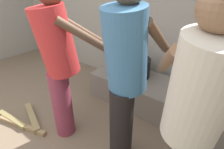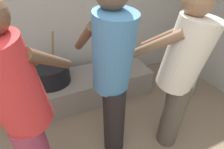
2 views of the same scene
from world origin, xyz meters
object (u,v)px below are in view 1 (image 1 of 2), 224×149
Objects in this scene: cook_in_red_shirt at (59,59)px; cook_in_blue_shirt at (125,73)px; cook_in_cream_shirt at (193,120)px; cooking_pot_main at (133,67)px.

cook_in_blue_shirt is (0.65, 0.11, 0.03)m from cook_in_red_shirt.
cook_in_red_shirt is 1.01× the size of cook_in_cream_shirt.
cook_in_blue_shirt is 1.04× the size of cook_in_cream_shirt.
cook_in_blue_shirt reaches higher than cook_in_red_shirt.
cook_in_blue_shirt is (0.45, -0.88, 0.42)m from cooking_pot_main.
cooking_pot_main is 0.45× the size of cook_in_red_shirt.
cook_in_red_shirt reaches higher than cooking_pot_main.
cook_in_cream_shirt is (0.54, -0.16, -0.04)m from cook_in_blue_shirt.
cook_in_cream_shirt is at bearing -16.77° from cook_in_blue_shirt.
cook_in_red_shirt is (-0.20, -0.99, 0.39)m from cooking_pot_main.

